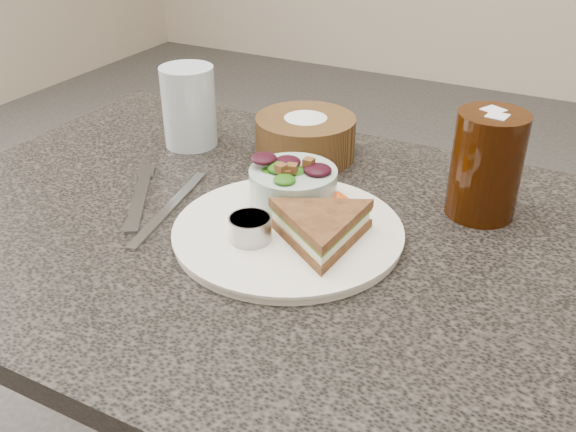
% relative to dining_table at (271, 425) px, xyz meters
% --- Properties ---
extents(dining_table, '(1.00, 0.70, 0.75)m').
position_rel_dining_table_xyz_m(dining_table, '(0.00, 0.00, 0.00)').
color(dining_table, black).
rests_on(dining_table, floor).
extents(dinner_plate, '(0.29, 0.29, 0.01)m').
position_rel_dining_table_xyz_m(dinner_plate, '(0.04, -0.01, 0.38)').
color(dinner_plate, white).
rests_on(dinner_plate, dining_table).
extents(sandwich, '(0.21, 0.21, 0.04)m').
position_rel_dining_table_xyz_m(sandwich, '(0.09, -0.02, 0.41)').
color(sandwich, brown).
rests_on(sandwich, dinner_plate).
extents(salad_bowl, '(0.12, 0.12, 0.07)m').
position_rel_dining_table_xyz_m(salad_bowl, '(0.01, 0.05, 0.42)').
color(salad_bowl, '#99AFA3').
rests_on(salad_bowl, dinner_plate).
extents(dressing_ramekin, '(0.06, 0.06, 0.03)m').
position_rel_dining_table_xyz_m(dressing_ramekin, '(0.01, -0.06, 0.40)').
color(dressing_ramekin, '#959595').
rests_on(dressing_ramekin, dinner_plate).
extents(orange_wedge, '(0.09, 0.09, 0.03)m').
position_rel_dining_table_xyz_m(orange_wedge, '(0.07, 0.06, 0.40)').
color(orange_wedge, '#FF5911').
rests_on(orange_wedge, dinner_plate).
extents(fork, '(0.11, 0.16, 0.00)m').
position_rel_dining_table_xyz_m(fork, '(-0.19, -0.03, 0.38)').
color(fork, gray).
rests_on(fork, dining_table).
extents(knife, '(0.06, 0.22, 0.00)m').
position_rel_dining_table_xyz_m(knife, '(-0.14, -0.03, 0.38)').
color(knife, '#9E9E9E').
rests_on(knife, dining_table).
extents(bread_basket, '(0.17, 0.17, 0.09)m').
position_rel_dining_table_xyz_m(bread_basket, '(-0.05, 0.22, 0.42)').
color(bread_basket, brown).
rests_on(bread_basket, dining_table).
extents(cola_glass, '(0.10, 0.10, 0.16)m').
position_rel_dining_table_xyz_m(cola_glass, '(0.24, 0.16, 0.45)').
color(cola_glass, black).
rests_on(cola_glass, dining_table).
extents(water_glass, '(0.09, 0.09, 0.13)m').
position_rel_dining_table_xyz_m(water_glass, '(-0.24, 0.18, 0.44)').
color(water_glass, silver).
rests_on(water_glass, dining_table).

